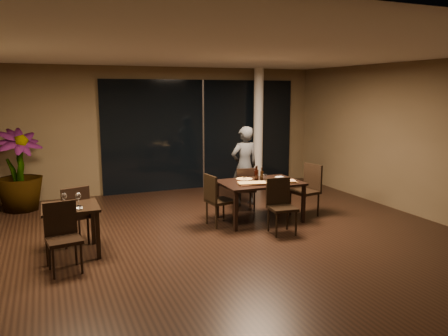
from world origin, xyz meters
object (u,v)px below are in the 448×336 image
(side_table, at_px, (71,214))
(chair_main_far, at_px, (245,187))
(bottle_b, at_px, (262,174))
(potted_plant, at_px, (19,170))
(chair_side_far, at_px, (74,212))
(chair_main_near, at_px, (280,203))
(bottle_c, at_px, (257,173))
(diner, at_px, (244,166))
(bottle_a, at_px, (256,174))
(chair_main_left, at_px, (216,197))
(main_table, at_px, (260,185))
(chair_main_right, at_px, (308,187))
(chair_side_near, at_px, (63,233))

(side_table, relative_size, chair_main_far, 0.89)
(bottle_b, bearing_deg, potted_plant, 149.79)
(chair_side_far, relative_size, potted_plant, 0.57)
(chair_main_near, xyz_separation_m, bottle_c, (-0.03, 0.85, 0.37))
(chair_main_far, height_order, chair_main_near, chair_main_near)
(diner, bearing_deg, side_table, 19.46)
(bottle_a, bearing_deg, chair_main_left, -177.15)
(diner, height_order, bottle_c, diner)
(chair_side_far, distance_m, bottle_b, 3.41)
(side_table, height_order, chair_side_far, chair_side_far)
(main_table, relative_size, potted_plant, 0.89)
(side_table, xyz_separation_m, chair_side_far, (0.06, 0.41, -0.09))
(chair_side_far, bearing_deg, chair_main_right, 163.26)
(chair_main_far, relative_size, bottle_b, 3.51)
(chair_main_near, relative_size, chair_main_right, 0.93)
(bottle_a, bearing_deg, main_table, -30.18)
(chair_side_far, bearing_deg, side_table, 63.71)
(chair_main_right, bearing_deg, bottle_b, -104.44)
(chair_main_left, xyz_separation_m, diner, (1.10, 1.14, 0.32))
(chair_main_right, xyz_separation_m, potted_plant, (-5.26, 2.54, 0.27))
(potted_plant, bearing_deg, side_table, -74.94)
(main_table, xyz_separation_m, chair_main_far, (0.04, 0.71, -0.17))
(chair_main_right, bearing_deg, bottle_c, -106.87)
(chair_side_far, bearing_deg, chair_main_far, 175.86)
(chair_main_far, relative_size, chair_side_far, 0.94)
(diner, bearing_deg, chair_main_near, 78.97)
(main_table, bearing_deg, chair_main_left, -179.75)
(chair_main_left, xyz_separation_m, chair_side_far, (-2.45, -0.09, 0.01))
(side_table, relative_size, diner, 0.47)
(potted_plant, distance_m, bottle_c, 4.84)
(main_table, relative_size, bottle_c, 5.14)
(chair_main_left, distance_m, chair_main_right, 1.94)
(chair_main_right, bearing_deg, main_table, -102.86)
(chair_side_near, bearing_deg, diner, 22.71)
(chair_main_far, distance_m, bottle_b, 0.78)
(chair_side_far, height_order, chair_side_near, chair_side_far)
(side_table, distance_m, chair_main_near, 3.42)
(chair_main_right, height_order, chair_side_far, chair_main_right)
(main_table, distance_m, bottle_b, 0.21)
(chair_main_far, distance_m, chair_main_near, 1.48)
(chair_main_near, relative_size, bottle_c, 3.23)
(main_table, xyz_separation_m, potted_plant, (-4.21, 2.51, 0.16))
(chair_side_far, relative_size, bottle_a, 3.32)
(chair_side_near, relative_size, potted_plant, 0.56)
(chair_main_near, bearing_deg, bottle_c, 98.24)
(bottle_c, bearing_deg, main_table, -72.63)
(chair_side_far, bearing_deg, main_table, 164.07)
(side_table, height_order, chair_main_far, chair_main_far)
(chair_side_near, bearing_deg, chair_main_left, 14.12)
(main_table, bearing_deg, chair_main_right, -1.87)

